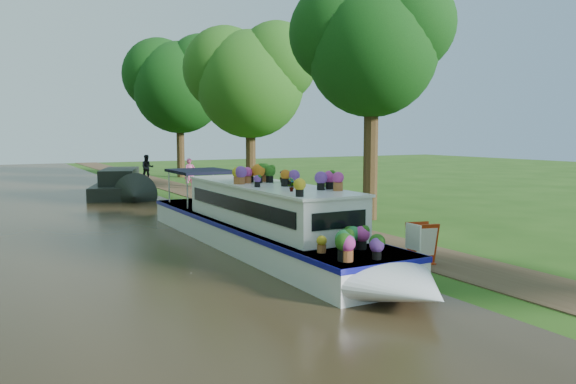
{
  "coord_description": "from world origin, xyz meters",
  "views": [
    {
      "loc": [
        -9.1,
        -13.88,
        3.27
      ],
      "look_at": [
        -0.1,
        2.35,
        1.3
      ],
      "focal_mm": 35.0,
      "sensor_mm": 36.0,
      "label": 1
    }
  ],
  "objects_px": {
    "second_boat": "(120,185)",
    "pedestrian_dark": "(147,168)",
    "plant_boat": "(268,222)",
    "pedestrian_pink": "(190,173)",
    "sandwich_board": "(422,245)"
  },
  "relations": [
    {
      "from": "second_boat",
      "to": "pedestrian_dark",
      "type": "relative_size",
      "value": 4.42
    },
    {
      "from": "plant_boat",
      "to": "pedestrian_dark",
      "type": "height_order",
      "value": "plant_boat"
    },
    {
      "from": "second_boat",
      "to": "pedestrian_pink",
      "type": "bearing_deg",
      "value": 42.11
    },
    {
      "from": "pedestrian_dark",
      "to": "pedestrian_pink",
      "type": "bearing_deg",
      "value": -75.15
    },
    {
      "from": "plant_boat",
      "to": "pedestrian_dark",
      "type": "relative_size",
      "value": 7.75
    },
    {
      "from": "plant_boat",
      "to": "sandwich_board",
      "type": "distance_m",
      "value": 4.17
    },
    {
      "from": "second_boat",
      "to": "sandwich_board",
      "type": "xyz_separation_m",
      "value": [
        3.2,
        -19.0,
        -0.08
      ]
    },
    {
      "from": "pedestrian_pink",
      "to": "sandwich_board",
      "type": "bearing_deg",
      "value": -86.37
    },
    {
      "from": "plant_boat",
      "to": "pedestrian_pink",
      "type": "bearing_deg",
      "value": 77.48
    },
    {
      "from": "second_boat",
      "to": "sandwich_board",
      "type": "height_order",
      "value": "second_boat"
    },
    {
      "from": "sandwich_board",
      "to": "second_boat",
      "type": "bearing_deg",
      "value": 112.89
    },
    {
      "from": "second_boat",
      "to": "pedestrian_pink",
      "type": "distance_m",
      "value": 4.83
    },
    {
      "from": "plant_boat",
      "to": "pedestrian_pink",
      "type": "distance_m",
      "value": 18.17
    },
    {
      "from": "plant_boat",
      "to": "sandwich_board",
      "type": "relative_size",
      "value": 13.27
    },
    {
      "from": "sandwich_board",
      "to": "pedestrian_pink",
      "type": "bearing_deg",
      "value": 99.95
    }
  ]
}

